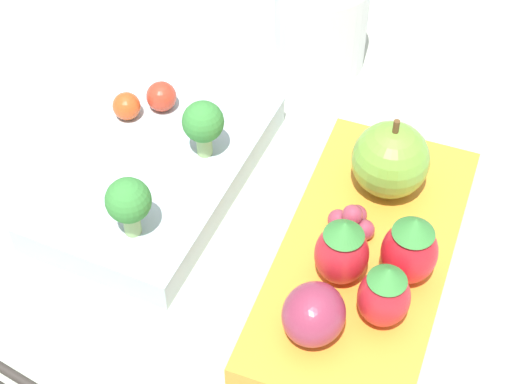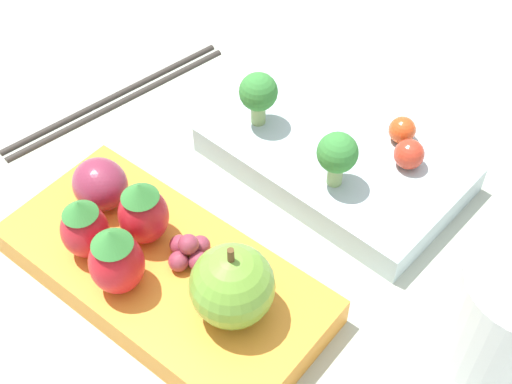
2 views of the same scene
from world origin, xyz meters
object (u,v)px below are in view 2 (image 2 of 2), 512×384
object	(u,v)px
cherry_tomato_1	(402,130)
chopsticks_pair	(117,97)
broccoli_floret_1	(337,154)
bento_box_savoury	(335,159)
grape_cluster	(189,252)
plum	(100,184)
broccoli_floret_0	(258,93)
bento_box_fruit	(165,275)
cherry_tomato_0	(409,154)
strawberry_1	(143,212)
strawberry_2	(84,228)
apple	(232,286)
strawberry_0	(116,260)

from	to	relation	value
cherry_tomato_1	chopsticks_pair	xyz separation A→B (m)	(-0.21, -0.11, -0.03)
broccoli_floret_1	cherry_tomato_1	size ratio (longest dim) A/B	2.18
bento_box_savoury	grape_cluster	size ratio (longest dim) A/B	6.21
bento_box_savoury	grape_cluster	distance (m)	0.15
bento_box_savoury	plum	xyz separation A→B (m)	(-0.08, -0.15, 0.03)
broccoli_floret_0	broccoli_floret_1	size ratio (longest dim) A/B	1.01
bento_box_fruit	cherry_tomato_0	bearing A→B (deg)	73.71
strawberry_1	plum	xyz separation A→B (m)	(-0.04, -0.00, -0.01)
strawberry_2	chopsticks_pair	distance (m)	0.18
strawberry_1	grape_cluster	size ratio (longest dim) A/B	1.60
apple	plum	world-z (taller)	apple
broccoli_floret_1	apple	size ratio (longest dim) A/B	0.73
broccoli_floret_0	apple	distance (m)	0.17
apple	strawberry_2	xyz separation A→B (m)	(-0.10, -0.04, -0.00)
plum	strawberry_2	bearing A→B (deg)	-48.42
bento_box_fruit	cherry_tomato_0	size ratio (longest dim) A/B	10.49
bento_box_savoury	apple	size ratio (longest dim) A/B	3.26
apple	strawberry_0	distance (m)	0.07
bento_box_fruit	chopsticks_pair	size ratio (longest dim) A/B	1.09
strawberry_0	strawberry_2	size ratio (longest dim) A/B	1.11
broccoli_floret_0	strawberry_0	bearing A→B (deg)	-73.90
strawberry_2	grape_cluster	size ratio (longest dim) A/B	1.50
bento_box_savoury	broccoli_floret_1	xyz separation A→B (m)	(0.02, -0.03, 0.04)
bento_box_fruit	apple	distance (m)	0.07
broccoli_floret_1	strawberry_0	world-z (taller)	strawberry_0
cherry_tomato_1	broccoli_floret_0	bearing A→B (deg)	-144.83
broccoli_floret_0	apple	bearing A→B (deg)	-49.42
broccoli_floret_0	broccoli_floret_1	distance (m)	0.08
strawberry_0	strawberry_1	size ratio (longest dim) A/B	1.04
cherry_tomato_1	grape_cluster	distance (m)	0.19
cherry_tomato_1	strawberry_0	distance (m)	0.23
bento_box_fruit	strawberry_0	xyz separation A→B (m)	(-0.01, -0.03, 0.04)
grape_cluster	chopsticks_pair	bearing A→B (deg)	157.85
broccoli_floret_0	strawberry_1	xyz separation A→B (m)	(0.03, -0.13, -0.00)
bento_box_fruit	cherry_tomato_1	bearing A→B (deg)	80.37
strawberry_2	chopsticks_pair	size ratio (longest dim) A/B	0.22
cherry_tomato_0	strawberry_2	world-z (taller)	strawberry_2
broccoli_floret_1	strawberry_1	size ratio (longest dim) A/B	0.87
strawberry_0	strawberry_1	world-z (taller)	strawberry_0
cherry_tomato_0	strawberry_1	distance (m)	0.19
bento_box_fruit	plum	world-z (taller)	plum
broccoli_floret_1	grape_cluster	world-z (taller)	broccoli_floret_1
broccoli_floret_1	chopsticks_pair	world-z (taller)	broccoli_floret_1
bento_box_savoury	cherry_tomato_0	distance (m)	0.06
strawberry_0	grape_cluster	size ratio (longest dim) A/B	1.66
bento_box_savoury	plum	size ratio (longest dim) A/B	4.98
bento_box_fruit	strawberry_1	bearing A→B (deg)	164.17
bento_box_savoury	plum	bearing A→B (deg)	-116.25
apple	chopsticks_pair	size ratio (longest dim) A/B	0.28
strawberry_0	plum	bearing A→B (deg)	152.71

